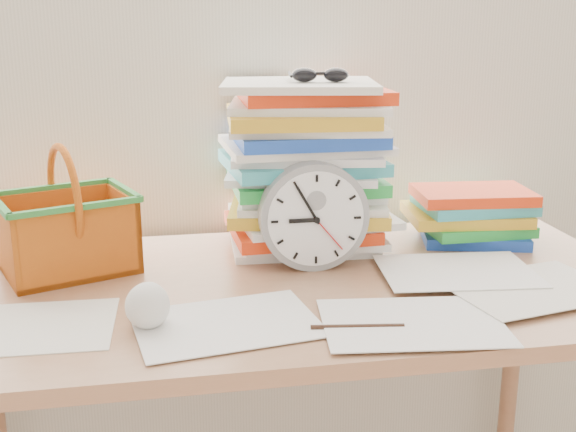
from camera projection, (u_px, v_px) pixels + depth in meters
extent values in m
cube|color=#A06E4B|center=(291.00, 289.00, 1.41)|extent=(1.40, 0.70, 0.03)
cylinder|color=#A06E4B|center=(512.00, 364.00, 1.91)|extent=(0.04, 0.04, 0.72)
cylinder|color=gray|center=(314.00, 216.00, 1.45)|extent=(0.22, 0.04, 0.22)
sphere|color=white|center=(147.00, 305.00, 1.19)|extent=(0.08, 0.08, 0.08)
cylinder|color=black|center=(357.00, 327.00, 1.19)|extent=(0.16, 0.03, 0.01)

